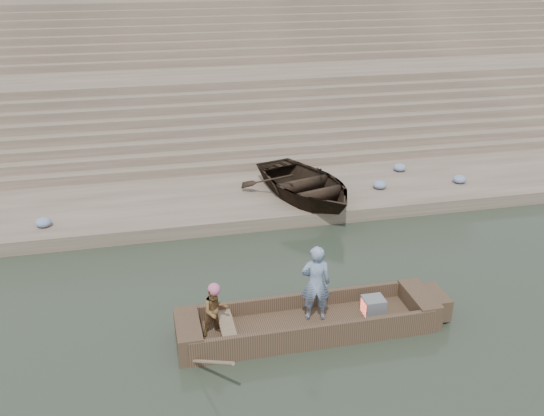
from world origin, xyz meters
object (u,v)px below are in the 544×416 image
object	(u,v)px
standing_man	(316,283)
beached_rowboat	(305,184)
main_rowboat	(308,327)
rowing_man	(215,310)
television	(373,306)

from	to	relation	value
standing_man	beached_rowboat	size ratio (longest dim) A/B	0.40
main_rowboat	rowing_man	world-z (taller)	rowing_man
main_rowboat	rowing_man	distance (m)	2.09
rowing_man	television	xyz separation A→B (m)	(3.43, -0.06, -0.36)
main_rowboat	rowing_man	bearing A→B (deg)	178.23
standing_man	beached_rowboat	bearing A→B (deg)	-94.02
television	main_rowboat	bearing A→B (deg)	-180.00
television	beached_rowboat	distance (m)	6.32
main_rowboat	television	xyz separation A→B (m)	(1.45, 0.00, 0.31)
main_rowboat	rowing_man	size ratio (longest dim) A/B	4.48
rowing_man	main_rowboat	bearing A→B (deg)	-13.91
standing_man	television	xyz separation A→B (m)	(1.27, -0.14, -0.67)
television	beached_rowboat	world-z (taller)	beached_rowboat
main_rowboat	standing_man	size ratio (longest dim) A/B	2.88
main_rowboat	beached_rowboat	size ratio (longest dim) A/B	1.16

